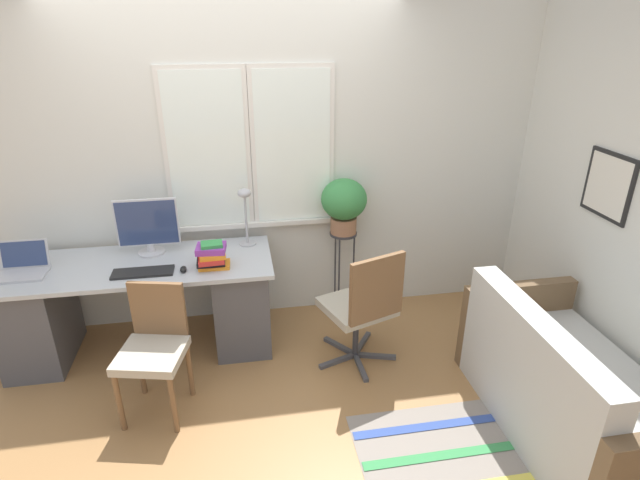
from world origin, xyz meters
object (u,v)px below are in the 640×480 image
desk_lamp (245,206)px  monitor (148,227)px  laptop (22,267)px  plant_stand (343,246)px  desk_chair_wooden (154,346)px  potted_plant (344,202)px  mouse (183,269)px  office_chair_swivel (363,306)px  book_stack (212,256)px  keyboard (143,272)px  couch_loveseat (568,392)px

desk_lamp → monitor: bearing=-176.6°
laptop → plant_stand: size_ratio=0.43×
desk_chair_wooden → potted_plant: bearing=46.9°
desk_lamp → potted_plant: potted_plant is taller
monitor → plant_stand: bearing=4.3°
mouse → potted_plant: 1.35m
mouse → office_chair_swivel: office_chair_swivel is taller
monitor → potted_plant: potted_plant is taller
monitor → book_stack: (0.46, -0.31, -0.12)m
laptop → desk_chair_wooden: size_ratio=0.38×
keyboard → desk_chair_wooden: size_ratio=0.49×
keyboard → mouse: size_ratio=5.50×
mouse → desk_chair_wooden: desk_chair_wooden is taller
monitor → desk_chair_wooden: size_ratio=0.53×
couch_loveseat → monitor: bearing=60.1°
laptop → potted_plant: (2.33, 0.31, 0.23)m
monitor → office_chair_swivel: size_ratio=0.48×
desk_chair_wooden → plant_stand: (1.42, 0.95, 0.15)m
plant_stand → mouse: bearing=-159.5°
mouse → desk_lamp: size_ratio=0.17×
desk_lamp → plant_stand: size_ratio=0.61×
desk_lamp → office_chair_swivel: 1.16m
office_chair_swivel → monitor: bearing=-42.2°
keyboard → desk_lamp: (0.74, 0.38, 0.31)m
mouse → office_chair_swivel: 1.29m
laptop → keyboard: size_ratio=0.78×
monitor → potted_plant: 1.51m
laptop → plant_stand: laptop is taller
desk_chair_wooden → couch_loveseat: (2.47, -0.64, -0.19)m
couch_loveseat → plant_stand: 1.93m
book_stack → potted_plant: size_ratio=0.51×
monitor → office_chair_swivel: bearing=-22.6°
couch_loveseat → plant_stand: bearing=33.6°
monitor → desk_lamp: desk_lamp is taller
office_chair_swivel → couch_loveseat: office_chair_swivel is taller
monitor → book_stack: 0.57m
desk_chair_wooden → potted_plant: potted_plant is taller
desk_lamp → couch_loveseat: bearing=-39.5°
monitor → couch_loveseat: (2.56, -1.47, -0.66)m
monitor → plant_stand: monitor is taller
keyboard → desk_chair_wooden: 0.58m
laptop → desk_lamp: (1.55, 0.24, 0.27)m
keyboard → office_chair_swivel: office_chair_swivel is taller
couch_loveseat → laptop: bearing=69.4°
book_stack → potted_plant: potted_plant is taller
laptop → desk_chair_wooden: (0.92, -0.64, -0.31)m
laptop → keyboard: (0.81, -0.14, -0.04)m
monitor → potted_plant: size_ratio=0.99×
desk_lamp → laptop: bearing=-171.2°
mouse → desk_lamp: 0.68m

